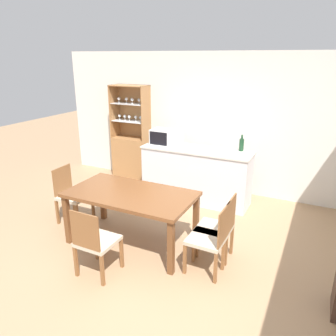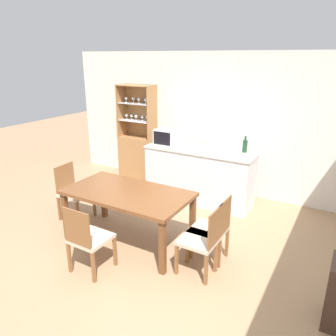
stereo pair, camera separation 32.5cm
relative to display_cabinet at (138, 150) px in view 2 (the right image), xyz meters
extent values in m
plane|color=#A37F5B|center=(1.86, -2.43, -0.58)|extent=(18.00, 18.00, 0.00)
cube|color=silver|center=(1.86, 0.20, 0.70)|extent=(6.80, 0.06, 2.55)
cube|color=silver|center=(1.65, -0.51, -0.12)|extent=(1.89, 0.56, 0.92)
cube|color=beige|center=(1.65, -0.51, 0.36)|extent=(1.92, 0.59, 0.03)
cube|color=#A37042|center=(0.00, -0.01, -0.15)|extent=(0.77, 0.36, 0.86)
cube|color=#A37042|center=(0.00, 0.16, 0.81)|extent=(0.77, 0.02, 1.06)
cube|color=#A37042|center=(-0.37, -0.01, 0.81)|extent=(0.02, 0.36, 1.06)
cube|color=#A37042|center=(0.37, -0.01, 0.81)|extent=(0.02, 0.36, 1.06)
cube|color=#A37042|center=(0.00, -0.01, 1.33)|extent=(0.77, 0.36, 0.02)
cube|color=white|center=(0.00, -0.01, 0.63)|extent=(0.72, 0.32, 0.01)
cube|color=white|center=(0.00, -0.01, 0.98)|extent=(0.72, 0.32, 0.01)
cylinder|color=white|center=(-0.25, -0.02, 0.64)|extent=(0.04, 0.04, 0.01)
cylinder|color=white|center=(-0.25, -0.02, 0.67)|extent=(0.01, 0.01, 0.06)
sphere|color=white|center=(-0.25, -0.02, 0.72)|extent=(0.06, 0.06, 0.06)
cylinder|color=white|center=(-0.23, -0.04, 0.99)|extent=(0.04, 0.04, 0.01)
cylinder|color=white|center=(-0.23, -0.04, 1.02)|extent=(0.01, 0.01, 0.06)
sphere|color=white|center=(-0.23, -0.04, 1.07)|extent=(0.06, 0.06, 0.06)
cylinder|color=white|center=(-0.12, -0.02, 0.64)|extent=(0.04, 0.04, 0.01)
cylinder|color=white|center=(-0.12, -0.02, 0.67)|extent=(0.01, 0.01, 0.06)
sphere|color=white|center=(-0.12, -0.02, 0.72)|extent=(0.06, 0.06, 0.06)
cylinder|color=white|center=(-0.08, 0.00, 0.99)|extent=(0.04, 0.04, 0.01)
cylinder|color=white|center=(-0.08, 0.00, 1.02)|extent=(0.01, 0.01, 0.06)
sphere|color=white|center=(-0.08, 0.00, 1.07)|extent=(0.06, 0.06, 0.06)
cylinder|color=white|center=(0.00, -0.04, 0.64)|extent=(0.04, 0.04, 0.01)
cylinder|color=white|center=(0.00, -0.04, 0.67)|extent=(0.01, 0.01, 0.06)
sphere|color=white|center=(0.00, -0.04, 0.72)|extent=(0.06, 0.06, 0.06)
cylinder|color=white|center=(0.08, -0.03, 0.99)|extent=(0.04, 0.04, 0.01)
cylinder|color=white|center=(0.08, -0.03, 1.02)|extent=(0.01, 0.01, 0.06)
sphere|color=white|center=(0.08, -0.03, 1.07)|extent=(0.06, 0.06, 0.06)
cylinder|color=white|center=(0.12, 0.01, 0.64)|extent=(0.04, 0.04, 0.01)
cylinder|color=white|center=(0.12, 0.01, 0.67)|extent=(0.01, 0.01, 0.06)
sphere|color=white|center=(0.12, 0.01, 0.72)|extent=(0.06, 0.06, 0.06)
cylinder|color=white|center=(0.23, -0.03, 0.99)|extent=(0.04, 0.04, 0.01)
cylinder|color=white|center=(0.23, -0.03, 1.02)|extent=(0.01, 0.01, 0.06)
sphere|color=white|center=(0.23, -0.03, 1.07)|extent=(0.06, 0.06, 0.06)
cylinder|color=white|center=(0.25, -0.01, 0.64)|extent=(0.04, 0.04, 0.01)
cylinder|color=white|center=(0.25, -0.01, 0.67)|extent=(0.01, 0.01, 0.06)
sphere|color=white|center=(0.25, -0.01, 0.72)|extent=(0.06, 0.06, 0.06)
cube|color=brown|center=(1.39, -2.22, 0.15)|extent=(1.69, 0.91, 0.05)
cube|color=brown|center=(0.60, -2.62, -0.23)|extent=(0.07, 0.07, 0.70)
cube|color=brown|center=(2.17, -2.62, -0.23)|extent=(0.07, 0.07, 0.70)
cube|color=brown|center=(0.60, -1.83, -0.23)|extent=(0.07, 0.07, 0.70)
cube|color=brown|center=(2.17, -1.83, -0.23)|extent=(0.07, 0.07, 0.70)
cube|color=#C1B299|center=(1.39, -2.96, -0.16)|extent=(0.42, 0.42, 0.05)
cube|color=brown|center=(1.38, -3.16, 0.08)|extent=(0.39, 0.02, 0.43)
cube|color=brown|center=(1.20, -2.77, -0.38)|extent=(0.04, 0.04, 0.39)
cube|color=brown|center=(1.58, -2.77, -0.38)|extent=(0.04, 0.04, 0.39)
cube|color=brown|center=(1.19, -3.15, -0.38)|extent=(0.04, 0.04, 0.39)
cube|color=brown|center=(1.57, -3.15, -0.38)|extent=(0.04, 0.04, 0.39)
cube|color=#C1B299|center=(2.51, -2.36, -0.16)|extent=(0.43, 0.43, 0.05)
cube|color=brown|center=(2.71, -2.36, 0.08)|extent=(0.02, 0.39, 0.43)
cube|color=brown|center=(2.32, -2.55, -0.38)|extent=(0.04, 0.04, 0.39)
cube|color=brown|center=(2.32, -2.17, -0.38)|extent=(0.04, 0.04, 0.39)
cube|color=brown|center=(2.70, -2.55, -0.38)|extent=(0.04, 0.04, 0.39)
cube|color=brown|center=(2.70, -2.17, -0.38)|extent=(0.04, 0.04, 0.39)
cube|color=#C1B299|center=(0.26, -2.09, -0.16)|extent=(0.43, 0.43, 0.05)
cube|color=brown|center=(0.06, -2.09, 0.08)|extent=(0.03, 0.39, 0.43)
cube|color=brown|center=(0.45, -1.89, -0.38)|extent=(0.04, 0.04, 0.39)
cube|color=brown|center=(0.46, -2.27, -0.38)|extent=(0.04, 0.04, 0.39)
cube|color=brown|center=(0.07, -1.90, -0.38)|extent=(0.04, 0.04, 0.39)
cube|color=brown|center=(0.08, -2.28, -0.38)|extent=(0.04, 0.04, 0.39)
cube|color=#C1B299|center=(2.51, -2.09, -0.16)|extent=(0.42, 0.42, 0.05)
cube|color=brown|center=(2.71, -2.09, 0.08)|extent=(0.02, 0.39, 0.43)
cube|color=brown|center=(2.32, -2.28, -0.38)|extent=(0.04, 0.04, 0.39)
cube|color=brown|center=(2.32, -1.90, -0.38)|extent=(0.04, 0.04, 0.39)
cube|color=brown|center=(2.70, -2.28, -0.38)|extent=(0.04, 0.04, 0.39)
cube|color=brown|center=(2.70, -1.90, -0.38)|extent=(0.04, 0.04, 0.39)
cube|color=silver|center=(1.04, -0.47, 0.51)|extent=(0.53, 0.32, 0.27)
cube|color=black|center=(0.97, -0.63, 0.51)|extent=(0.34, 0.01, 0.23)
cylinder|color=#193D23|center=(2.36, -0.29, 0.47)|extent=(0.08, 0.08, 0.20)
cylinder|color=#193D23|center=(2.36, -0.29, 0.61)|extent=(0.03, 0.03, 0.07)
camera|label=1|loc=(3.59, -5.59, 1.89)|focal=35.00mm
camera|label=2|loc=(3.87, -5.44, 1.89)|focal=35.00mm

